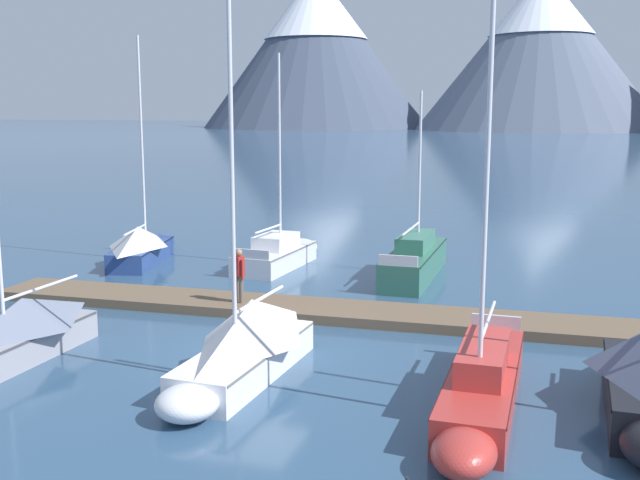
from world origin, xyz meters
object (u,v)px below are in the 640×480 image
sailboat_mid_dock_port (280,253)px  sailboat_far_berth (417,258)px  sailboat_outer_slip (481,386)px  sailboat_second_berth (7,335)px  sailboat_nearest_berth (143,244)px  person_on_dock (239,272)px  sailboat_mid_dock_starboard (245,342)px

sailboat_mid_dock_port → sailboat_far_berth: 5.62m
sailboat_mid_dock_port → sailboat_outer_slip: sailboat_outer_slip is taller
sailboat_second_berth → sailboat_outer_slip: sailboat_outer_slip is taller
sailboat_nearest_berth → sailboat_second_berth: sailboat_nearest_berth is taller
sailboat_nearest_berth → sailboat_mid_dock_port: sailboat_nearest_berth is taller
sailboat_second_berth → sailboat_mid_dock_port: 13.43m
sailboat_second_berth → sailboat_outer_slip: (11.64, 0.36, -0.14)m
person_on_dock → sailboat_second_berth: bearing=-120.1°
sailboat_nearest_berth → sailboat_mid_dock_starboard: sailboat_nearest_berth is taller
sailboat_second_berth → sailboat_mid_dock_port: bearing=79.9°
sailboat_nearest_berth → sailboat_far_berth: 11.29m
sailboat_nearest_berth → sailboat_far_berth: (11.25, 1.01, -0.09)m
person_on_dock → sailboat_far_berth: bearing=57.9°
sailboat_far_berth → person_on_dock: bearing=-122.1°
sailboat_second_berth → sailboat_far_berth: (7.96, 13.16, -0.03)m
sailboat_mid_dock_port → person_on_dock: sailboat_mid_dock_port is taller
sailboat_second_berth → sailboat_far_berth: sailboat_second_berth is taller
sailboat_nearest_berth → sailboat_far_berth: bearing=5.1°
sailboat_nearest_berth → sailboat_outer_slip: bearing=-38.3°
sailboat_second_berth → sailboat_nearest_berth: bearing=105.1°
sailboat_mid_dock_starboard → sailboat_far_berth: (1.87, 12.38, -0.19)m
sailboat_nearest_berth → sailboat_outer_slip: (14.93, -11.80, -0.20)m
sailboat_nearest_berth → sailboat_mid_dock_port: size_ratio=1.09×
sailboat_mid_dock_port → sailboat_far_berth: (5.62, -0.06, 0.13)m
sailboat_mid_dock_port → person_on_dock: size_ratio=4.99×
sailboat_mid_dock_starboard → sailboat_outer_slip: size_ratio=1.06×
sailboat_nearest_berth → sailboat_outer_slip: 19.03m
sailboat_second_berth → person_on_dock: sailboat_second_berth is taller
sailboat_mid_dock_port → sailboat_second_berth: bearing=-100.1°
sailboat_nearest_berth → sailboat_mid_dock_port: bearing=10.7°
sailboat_second_berth → person_on_dock: size_ratio=4.54×
sailboat_far_berth → person_on_dock: sailboat_far_berth is taller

